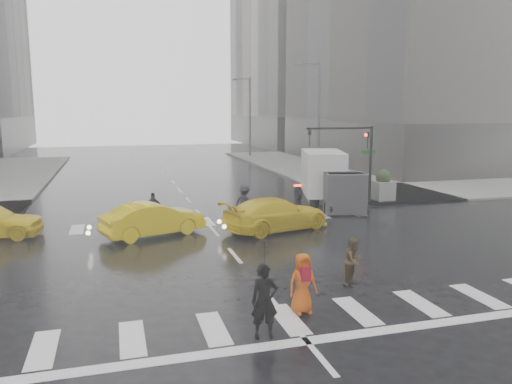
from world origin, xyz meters
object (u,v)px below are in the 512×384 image
object	(u,v)px
pedestrian_orange	(303,283)
box_truck	(328,178)
traffic_signal_pole	(355,149)
taxi_mid	(153,219)
pedestrian_brown	(354,261)

from	to	relation	value
pedestrian_orange	box_truck	bearing A→B (deg)	59.03
traffic_signal_pole	box_truck	bearing A→B (deg)	-175.68
taxi_mid	box_truck	xyz separation A→B (m)	(10.03, 3.96, 0.91)
taxi_mid	box_truck	bearing A→B (deg)	-88.23
pedestrian_orange	traffic_signal_pole	bearing A→B (deg)	53.91
pedestrian_brown	box_truck	xyz separation A→B (m)	(4.46, 11.91, 0.89)
traffic_signal_pole	pedestrian_orange	bearing A→B (deg)	-121.82
box_truck	pedestrian_orange	bearing A→B (deg)	-100.54
pedestrian_brown	traffic_signal_pole	bearing A→B (deg)	34.72
pedestrian_orange	taxi_mid	bearing A→B (deg)	104.27
box_truck	traffic_signal_pole	bearing A→B (deg)	20.48
pedestrian_brown	box_truck	bearing A→B (deg)	41.19
traffic_signal_pole	pedestrian_brown	size ratio (longest dim) A/B	2.98
traffic_signal_pole	pedestrian_brown	distance (m)	13.72
pedestrian_brown	taxi_mid	size ratio (longest dim) A/B	0.34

